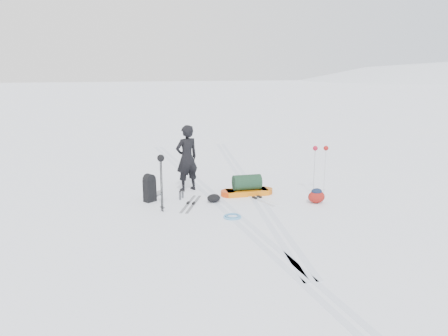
{
  "coord_description": "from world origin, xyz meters",
  "views": [
    {
      "loc": [
        -2.91,
        -11.23,
        3.68
      ],
      "look_at": [
        0.16,
        0.06,
        0.95
      ],
      "focal_mm": 35.0,
      "sensor_mm": 36.0,
      "label": 1
    }
  ],
  "objects_px": {
    "skier": "(187,158)",
    "expedition_rucksack": "(150,188)",
    "ski_poles_black": "(161,165)",
    "pulk_sled": "(247,187)"
  },
  "relations": [
    {
      "from": "expedition_rucksack",
      "to": "ski_poles_black",
      "type": "xyz_separation_m",
      "value": [
        0.2,
        -1.01,
        0.87
      ]
    },
    {
      "from": "skier",
      "to": "pulk_sled",
      "type": "relative_size",
      "value": 1.26
    },
    {
      "from": "ski_poles_black",
      "to": "pulk_sled",
      "type": "bearing_deg",
      "value": 41.56
    },
    {
      "from": "pulk_sled",
      "to": "skier",
      "type": "bearing_deg",
      "value": 152.37
    },
    {
      "from": "pulk_sled",
      "to": "ski_poles_black",
      "type": "distance_m",
      "value": 2.92
    },
    {
      "from": "skier",
      "to": "pulk_sled",
      "type": "xyz_separation_m",
      "value": [
        1.6,
        -0.92,
        -0.77
      ]
    },
    {
      "from": "skier",
      "to": "expedition_rucksack",
      "type": "distance_m",
      "value": 1.56
    },
    {
      "from": "skier",
      "to": "ski_poles_black",
      "type": "height_order",
      "value": "skier"
    },
    {
      "from": "skier",
      "to": "pulk_sled",
      "type": "height_order",
      "value": "skier"
    },
    {
      "from": "pulk_sled",
      "to": "expedition_rucksack",
      "type": "xyz_separation_m",
      "value": [
        -2.79,
        0.13,
        0.14
      ]
    }
  ]
}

